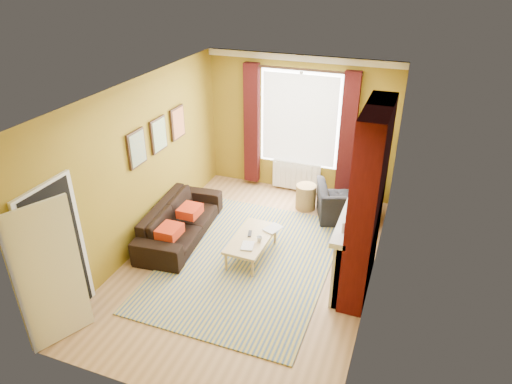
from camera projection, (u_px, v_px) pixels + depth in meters
ground at (251, 261)px, 7.46m from camera, size 5.50×5.50×0.00m
room_walls at (296, 184)px, 6.84m from camera, size 3.82×5.54×2.83m
striped_rug at (247, 261)px, 7.43m from camera, size 2.61×3.61×0.02m
sofa at (180, 221)px, 7.97m from camera, size 1.04×2.21×0.62m
armchair at (346, 203)px, 8.47m from camera, size 1.30×1.22×0.69m
coffee_table at (252, 239)px, 7.42m from camera, size 0.60×1.14×0.37m
wicker_stool at (306, 197)px, 8.90m from camera, size 0.48×0.48×0.49m
floor_lamp at (376, 148)px, 8.37m from camera, size 0.32×0.32×1.62m
book_a at (241, 245)px, 7.18m from camera, size 0.24×0.29×0.02m
book_b at (268, 226)px, 7.68m from camera, size 0.33×0.37×0.02m
mug at (259, 239)px, 7.28m from camera, size 0.10×0.10×0.09m
tv_remote at (250, 234)px, 7.47m from camera, size 0.10×0.18×0.02m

